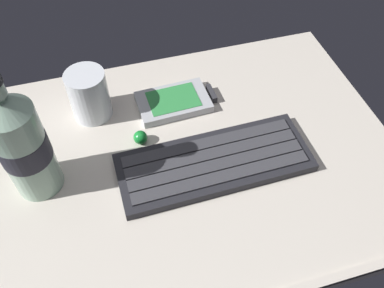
{
  "coord_description": "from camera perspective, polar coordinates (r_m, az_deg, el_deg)",
  "views": [
    {
      "loc": [
        -10.57,
        -36.8,
        50.3
      ],
      "look_at": [
        0.0,
        0.0,
        3.0
      ],
      "focal_mm": 38.28,
      "sensor_mm": 36.0,
      "label": 1
    }
  ],
  "objects": [
    {
      "name": "trackball_mouse",
      "position": [
        0.65,
        -7.21,
        0.92
      ],
      "size": [
        2.2,
        2.2,
        2.2
      ],
      "primitive_type": "sphere",
      "color": "#198C33",
      "rests_on": "ground_plane"
    },
    {
      "name": "juice_cup",
      "position": [
        0.68,
        -14.11,
        6.44
      ],
      "size": [
        6.4,
        6.4,
        8.5
      ],
      "color": "silver",
      "rests_on": "ground_plane"
    },
    {
      "name": "water_bottle",
      "position": [
        0.58,
        -22.63,
        -0.02
      ],
      "size": [
        6.73,
        6.73,
        20.8
      ],
      "color": "#9EC1A8",
      "rests_on": "ground_plane"
    },
    {
      "name": "handheld_device",
      "position": [
        0.7,
        -2.09,
        5.98
      ],
      "size": [
        13.02,
        8.07,
        1.5
      ],
      "color": "#B7BABF",
      "rests_on": "ground_plane"
    },
    {
      "name": "ground_plane",
      "position": [
        0.64,
        0.06,
        -2.41
      ],
      "size": [
        64.0,
        48.0,
        2.8
      ],
      "color": "beige"
    },
    {
      "name": "keyboard",
      "position": [
        0.62,
        3.11,
        -2.56
      ],
      "size": [
        29.17,
        11.45,
        1.7
      ],
      "color": "#232328",
      "rests_on": "ground_plane"
    }
  ]
}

